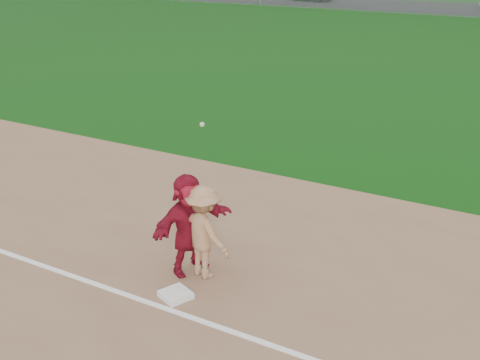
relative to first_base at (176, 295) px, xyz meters
The scene contains 5 objects.
ground 0.47m from the first_base, 87.30° to the left, with size 160.00×160.00×0.00m, color #0D3F0C.
foul_line 0.34m from the first_base, 86.22° to the right, with size 60.00×0.10×0.01m, color white.
first_base is the anchor object (origin of this frame).
base_runner 1.18m from the first_base, 109.44° to the left, with size 1.58×0.50×1.70m, color maroon.
first_base_play 1.08m from the first_base, 87.98° to the left, with size 1.14×0.83×2.62m.
Camera 1 is at (4.80, -6.89, 5.16)m, focal length 45.00 mm.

